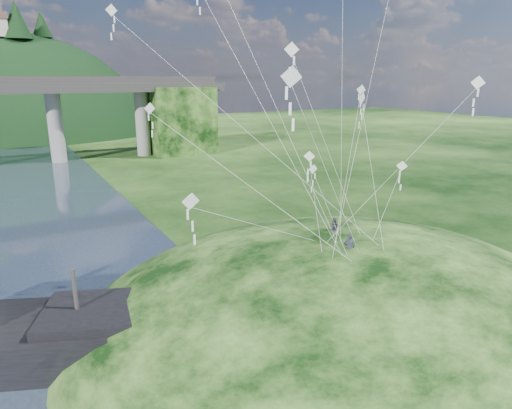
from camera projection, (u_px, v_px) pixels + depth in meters
ground at (245, 369)px, 23.95m from camera, size 320.00×320.00×0.00m
grass_hill at (339, 336)px, 29.78m from camera, size 36.00×32.00×13.00m
wooden_dock at (98, 348)px, 25.09m from camera, size 14.37×6.00×1.02m
kite_flyers at (340, 224)px, 29.01m from camera, size 2.33×4.11×1.96m
kite_swarm at (301, 65)px, 26.42m from camera, size 20.03×17.42×20.90m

